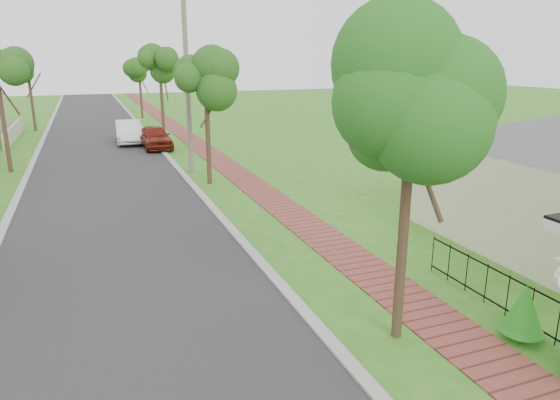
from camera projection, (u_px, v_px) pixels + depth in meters
road at (105, 173)px, 25.42m from camera, size 7.00×120.00×0.02m
kerb_right at (177, 168)px, 26.69m from camera, size 0.30×120.00×0.10m
kerb_left at (26, 179)px, 24.16m from camera, size 0.30×120.00×0.10m
sidewalk at (224, 164)px, 27.59m from camera, size 1.50×120.00×0.03m
picket_fence at (558, 322)px, 10.08m from camera, size 0.03×8.02×1.00m
street_trees at (95, 77)px, 30.35m from camera, size 10.70×37.65×5.89m
parked_car_red at (155, 137)px, 32.10m from camera, size 1.94×4.37×1.46m
parked_car_white at (129, 132)px, 34.17m from camera, size 1.80×4.66×1.52m
near_tree at (412, 110)px, 9.28m from camera, size 2.32×2.32×5.95m
utility_pole at (187, 83)px, 24.41m from camera, size 1.20×0.24×8.85m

